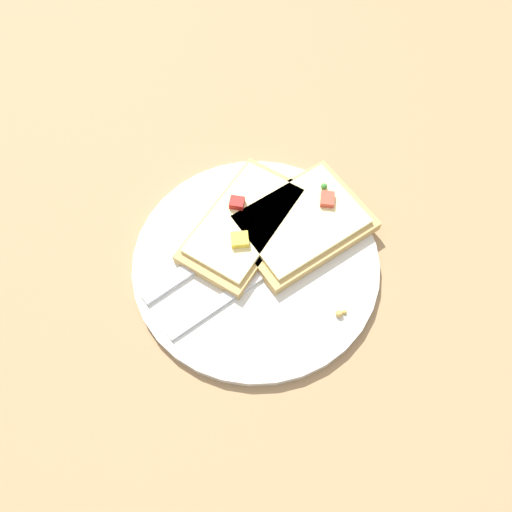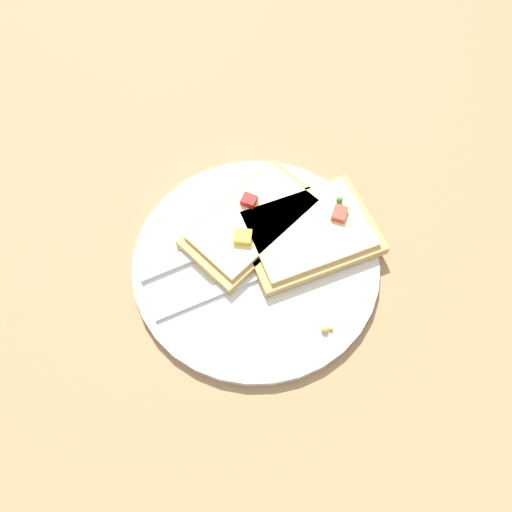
{
  "view_description": "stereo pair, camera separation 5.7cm",
  "coord_description": "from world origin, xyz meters",
  "px_view_note": "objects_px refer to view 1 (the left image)",
  "views": [
    {
      "loc": [
        0.21,
        0.16,
        0.53
      ],
      "look_at": [
        0.0,
        0.0,
        0.02
      ],
      "focal_mm": 35.0,
      "sensor_mm": 36.0,
      "label": 1
    },
    {
      "loc": [
        0.17,
        0.2,
        0.53
      ],
      "look_at": [
        0.0,
        0.0,
        0.02
      ],
      "focal_mm": 35.0,
      "sensor_mm": 36.0,
      "label": 2
    }
  ],
  "objects_px": {
    "plate": "(256,262)",
    "pizza_slice_main": "(301,223)",
    "knife": "(210,256)",
    "fork": "(261,278)",
    "pizza_slice_corner": "(244,224)"
  },
  "relations": [
    {
      "from": "plate",
      "to": "pizza_slice_main",
      "type": "height_order",
      "value": "pizza_slice_main"
    },
    {
      "from": "knife",
      "to": "fork",
      "type": "bearing_deg",
      "value": -62.38
    },
    {
      "from": "pizza_slice_main",
      "to": "fork",
      "type": "bearing_deg",
      "value": 21.2
    },
    {
      "from": "knife",
      "to": "pizza_slice_corner",
      "type": "relative_size",
      "value": 1.22
    },
    {
      "from": "fork",
      "to": "knife",
      "type": "distance_m",
      "value": 0.07
    },
    {
      "from": "fork",
      "to": "pizza_slice_main",
      "type": "height_order",
      "value": "pizza_slice_main"
    },
    {
      "from": "plate",
      "to": "fork",
      "type": "bearing_deg",
      "value": 50.67
    },
    {
      "from": "plate",
      "to": "fork",
      "type": "relative_size",
      "value": 1.36
    },
    {
      "from": "pizza_slice_corner",
      "to": "fork",
      "type": "bearing_deg",
      "value": 48.15
    },
    {
      "from": "pizza_slice_main",
      "to": "pizza_slice_corner",
      "type": "bearing_deg",
      "value": -32.83
    },
    {
      "from": "pizza_slice_corner",
      "to": "plate",
      "type": "bearing_deg",
      "value": 49.4
    },
    {
      "from": "plate",
      "to": "pizza_slice_corner",
      "type": "height_order",
      "value": "pizza_slice_corner"
    },
    {
      "from": "knife",
      "to": "pizza_slice_corner",
      "type": "bearing_deg",
      "value": 6.9
    },
    {
      "from": "fork",
      "to": "knife",
      "type": "bearing_deg",
      "value": 118.66
    },
    {
      "from": "pizza_slice_main",
      "to": "pizza_slice_corner",
      "type": "relative_size",
      "value": 1.05
    }
  ]
}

